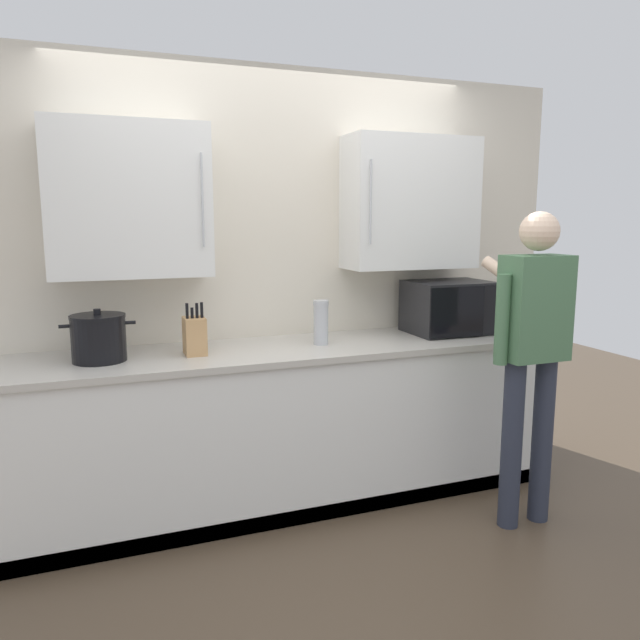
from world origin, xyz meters
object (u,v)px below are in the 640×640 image
Objects in this scene: knife_block at (195,335)px; thermos_flask at (321,322)px; microwave_oven at (446,307)px; stock_pot at (99,338)px; person_figure at (531,342)px.

knife_block is 1.10× the size of thermos_flask.
microwave_oven is 2.08m from stock_pot.
microwave_oven reaches higher than thermos_flask.
stock_pot reaches higher than thermos_flask.
microwave_oven is 0.77m from person_figure.
person_figure is (0.91, -0.71, -0.04)m from thermos_flask.
stock_pot is at bearing 161.22° from person_figure.
microwave_oven is 0.87m from thermos_flask.
person_figure reaches higher than microwave_oven.
thermos_flask is (0.72, 0.00, 0.03)m from knife_block.
person_figure is at bearing -18.78° from stock_pot.
stock_pot is 0.22× the size of person_figure.
thermos_flask is (-0.87, -0.05, -0.03)m from microwave_oven.
knife_block is (0.48, -0.02, -0.02)m from stock_pot.
person_figure is (1.63, -0.70, -0.02)m from knife_block.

